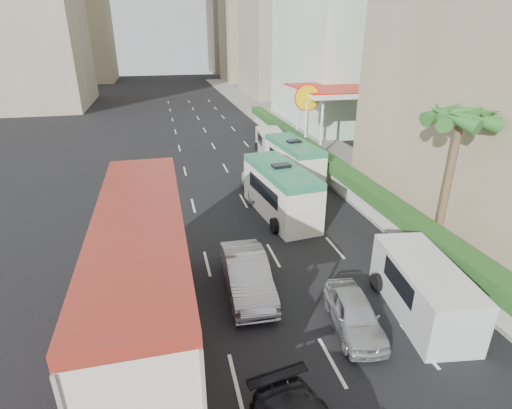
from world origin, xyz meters
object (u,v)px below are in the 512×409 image
object	(u,v)px
palm_tree	(448,183)
car_silver_lane_a	(247,291)
minibus_near	(280,191)
panel_van_near	(423,289)
car_silver_lane_b	(353,328)
van_asset	(263,194)
panel_van_far	(271,143)
double_decker_bus	(147,286)
shell_station	(330,118)
minibus_far	(293,161)

from	to	relation	value
palm_tree	car_silver_lane_a	bearing A→B (deg)	-171.29
minibus_near	palm_tree	bearing A→B (deg)	-46.92
car_silver_lane_a	panel_van_near	bearing A→B (deg)	-22.50
car_silver_lane_b	palm_tree	bearing A→B (deg)	41.75
van_asset	car_silver_lane_b	bearing A→B (deg)	-85.92
minibus_near	panel_van_far	xyz separation A→B (m)	(2.91, 12.41, -0.45)
double_decker_bus	panel_van_far	xyz separation A→B (m)	(10.19, 21.93, -1.52)
double_decker_bus	shell_station	world-z (taller)	shell_station
minibus_near	minibus_far	bearing A→B (deg)	58.18
panel_van_near	van_asset	bearing A→B (deg)	110.39
car_silver_lane_a	panel_van_far	size ratio (longest dim) A/B	0.95
minibus_far	shell_station	size ratio (longest dim) A/B	0.78
panel_van_far	shell_station	world-z (taller)	shell_station
double_decker_bus	car_silver_lane_a	size ratio (longest dim) A/B	2.28
panel_van_near	double_decker_bus	bearing A→B (deg)	-173.72
panel_van_far	car_silver_lane_a	bearing A→B (deg)	-103.52
car_silver_lane_a	car_silver_lane_b	xyz separation A→B (m)	(3.25, -3.09, 0.00)
panel_van_near	minibus_far	bearing A→B (deg)	98.13
van_asset	panel_van_near	size ratio (longest dim) A/B	0.98
double_decker_bus	palm_tree	bearing A→B (deg)	16.16
car_silver_lane_a	panel_van_far	xyz separation A→B (m)	(6.43, 19.47, 1.01)
panel_van_near	panel_van_far	world-z (taller)	panel_van_near
car_silver_lane_a	car_silver_lane_b	bearing A→B (deg)	-41.41
car_silver_lane_a	panel_van_near	size ratio (longest dim) A/B	0.94
minibus_far	palm_tree	world-z (taller)	palm_tree
panel_van_near	car_silver_lane_b	bearing A→B (deg)	-166.37
van_asset	palm_tree	bearing A→B (deg)	-48.30
minibus_near	panel_van_near	world-z (taller)	minibus_near
minibus_far	shell_station	xyz separation A→B (m)	(6.03, 7.74, 1.37)
car_silver_lane_a	double_decker_bus	bearing A→B (deg)	-144.57
minibus_far	palm_tree	size ratio (longest dim) A/B	0.97
panel_van_far	palm_tree	distance (m)	18.44
minibus_near	minibus_far	distance (m)	6.34
van_asset	minibus_far	distance (m)	4.01
double_decker_bus	car_silver_lane_a	world-z (taller)	double_decker_bus
minibus_near	panel_van_near	distance (m)	10.23
car_silver_lane_b	panel_van_near	xyz separation A→B (m)	(2.90, 0.27, 1.03)
double_decker_bus	shell_station	bearing A→B (deg)	55.18
car_silver_lane_b	palm_tree	distance (m)	8.89
minibus_near	minibus_far	world-z (taller)	minibus_near
minibus_near	shell_station	distance (m)	16.11
minibus_far	panel_van_near	xyz separation A→B (m)	(-0.07, -15.62, -0.35)
car_silver_lane_a	van_asset	bearing A→B (deg)	74.34
car_silver_lane_b	panel_van_near	size ratio (longest dim) A/B	0.73
car_silver_lane_a	minibus_near	size ratio (longest dim) A/B	0.73
double_decker_bus	van_asset	world-z (taller)	double_decker_bus
van_asset	shell_station	bearing A→B (deg)	53.29
car_silver_lane_b	minibus_near	world-z (taller)	minibus_near
car_silver_lane_b	minibus_near	size ratio (longest dim) A/B	0.57
car_silver_lane_a	minibus_near	bearing A→B (deg)	65.68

